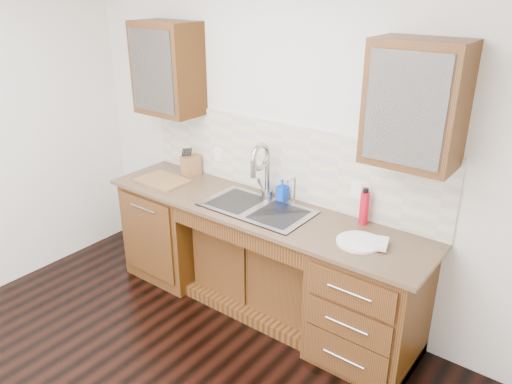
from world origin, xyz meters
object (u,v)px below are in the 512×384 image
Objects in this scene: water_bottle at (364,208)px; plate at (359,242)px; soap_bottle at (282,190)px; cutting_board at (163,181)px; knife_block at (191,165)px.

plate is (0.11, -0.28, -0.11)m from water_bottle.
cutting_board is at bearing -154.59° from soap_bottle.
knife_block reaches higher than cutting_board.
knife_block is 0.42× the size of cutting_board.
knife_block is at bearing -178.67° from water_bottle.
water_bottle reaches higher than cutting_board.
cutting_board is (-1.72, -0.31, -0.11)m from water_bottle.
cutting_board is (-0.08, -0.27, -0.08)m from knife_block.
knife_block reaches higher than plate.
water_bottle is 1.37× the size of knife_block.
soap_bottle reaches higher than cutting_board.
water_bottle reaches higher than knife_block.
cutting_board is at bearing -179.03° from plate.
knife_block is at bearing -168.87° from soap_bottle.
water_bottle is 0.57× the size of cutting_board.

